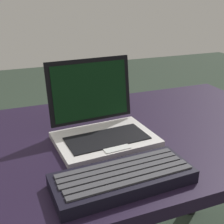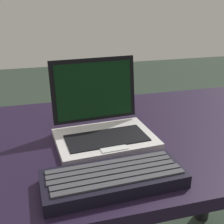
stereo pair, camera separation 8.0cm
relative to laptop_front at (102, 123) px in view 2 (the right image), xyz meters
name	(u,v)px [view 2 (the right image)]	position (x,y,z in m)	size (l,w,h in m)	color
desk	(93,170)	(-0.03, 0.00, -0.16)	(1.39, 0.69, 0.70)	black
laptop_front	(102,123)	(0.00, 0.00, 0.00)	(0.30, 0.25, 0.22)	beige
external_keyboard	(115,178)	(-0.03, -0.24, -0.03)	(0.33, 0.14, 0.04)	black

